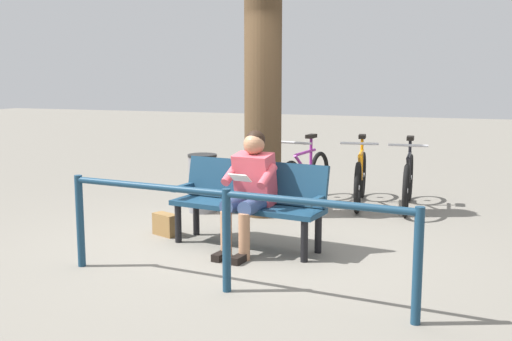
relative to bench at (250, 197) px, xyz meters
The scene contains 10 objects.
ground_plane 0.55m from the bench, 56.24° to the left, with size 40.00×40.00×0.00m, color slate.
bench is the anchor object (origin of this frame).
person_reading 0.25m from the bench, 110.52° to the left, with size 0.53×0.80×1.20m.
handbag 1.08m from the bench, ahead, with size 0.30×0.14×0.24m, color olive.
tree_trunk 1.78m from the bench, 76.37° to the right, with size 0.46×0.46×3.18m, color #4C3823.
litter_bin 1.69m from the bench, 48.86° to the right, with size 0.37×0.37×0.74m.
bicycle_blue 2.71m from the bench, 119.69° to the right, with size 0.48×1.68×0.94m.
bicycle_green 2.46m from the bench, 106.92° to the right, with size 0.48×1.68×0.94m.
bicycle_orange 2.16m from the bench, 90.17° to the right, with size 0.48×1.67×0.94m.
railing_fence 1.37m from the bench, 102.30° to the left, with size 3.09×0.40×0.85m.
Camera 1 is at (-2.25, 5.58, 1.76)m, focal length 43.11 mm.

